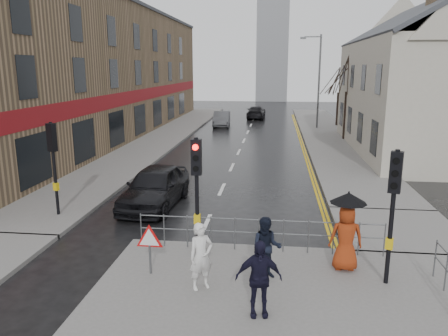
% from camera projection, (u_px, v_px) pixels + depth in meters
% --- Properties ---
extents(ground, '(120.00, 120.00, 0.00)m').
position_uv_depth(ground, '(190.00, 260.00, 12.54)').
color(ground, black).
rests_on(ground, ground).
extents(left_pavement, '(4.00, 44.00, 0.14)m').
position_uv_depth(left_pavement, '(166.00, 134.00, 35.52)').
color(left_pavement, '#605E5B').
rests_on(left_pavement, ground).
extents(right_pavement, '(4.00, 40.00, 0.14)m').
position_uv_depth(right_pavement, '(326.00, 133.00, 35.96)').
color(right_pavement, '#605E5B').
rests_on(right_pavement, ground).
extents(pavement_bridge_right, '(4.00, 4.20, 0.14)m').
position_uv_depth(pavement_bridge_right, '(397.00, 230.00, 14.67)').
color(pavement_bridge_right, '#605E5B').
rests_on(pavement_bridge_right, ground).
extents(building_left_terrace, '(8.00, 42.00, 10.00)m').
position_uv_depth(building_left_terrace, '(92.00, 72.00, 34.07)').
color(building_left_terrace, '#896C4F').
rests_on(building_left_terrace, ground).
extents(building_right_cream, '(9.00, 16.40, 10.10)m').
position_uv_depth(building_right_cream, '(431.00, 77.00, 27.49)').
color(building_right_cream, '#BEB6A5').
rests_on(building_right_cream, ground).
extents(church_tower, '(5.00, 5.00, 18.00)m').
position_uv_depth(church_tower, '(273.00, 44.00, 70.31)').
color(church_tower, gray).
rests_on(church_tower, ground).
extents(traffic_signal_near_left, '(0.28, 0.27, 3.40)m').
position_uv_depth(traffic_signal_near_left, '(197.00, 176.00, 12.15)').
color(traffic_signal_near_left, black).
rests_on(traffic_signal_near_left, near_pavement).
extents(traffic_signal_near_right, '(0.34, 0.33, 3.40)m').
position_uv_depth(traffic_signal_near_right, '(394.00, 194.00, 10.41)').
color(traffic_signal_near_right, black).
rests_on(traffic_signal_near_right, near_pavement).
extents(traffic_signal_far_left, '(0.34, 0.33, 3.40)m').
position_uv_depth(traffic_signal_far_left, '(53.00, 152.00, 15.52)').
color(traffic_signal_far_left, black).
rests_on(traffic_signal_far_left, left_pavement).
extents(guard_railing_front, '(7.14, 0.04, 1.00)m').
position_uv_depth(guard_railing_front, '(259.00, 227.00, 12.70)').
color(guard_railing_front, '#595B5E').
rests_on(guard_railing_front, near_pavement).
extents(warning_sign, '(0.80, 0.07, 1.35)m').
position_uv_depth(warning_sign, '(149.00, 241.00, 11.23)').
color(warning_sign, '#595B5E').
rests_on(warning_sign, near_pavement).
extents(street_lamp, '(1.83, 0.25, 8.00)m').
position_uv_depth(street_lamp, '(317.00, 75.00, 37.89)').
color(street_lamp, '#595B5E').
rests_on(street_lamp, right_pavement).
extents(tree_near, '(2.40, 2.40, 6.58)m').
position_uv_depth(tree_near, '(348.00, 71.00, 31.79)').
color(tree_near, black).
rests_on(tree_near, right_pavement).
extents(tree_far, '(2.40, 2.40, 5.64)m').
position_uv_depth(tree_far, '(339.00, 78.00, 39.64)').
color(tree_far, black).
rests_on(tree_far, right_pavement).
extents(pedestrian_a, '(0.72, 0.67, 1.66)m').
position_uv_depth(pedestrian_a, '(201.00, 256.00, 10.50)').
color(pedestrian_a, silver).
rests_on(pedestrian_a, near_pavement).
extents(pedestrian_b, '(0.79, 0.63, 1.60)m').
position_uv_depth(pedestrian_b, '(266.00, 248.00, 11.07)').
color(pedestrian_b, black).
rests_on(pedestrian_b, near_pavement).
extents(pedestrian_with_umbrella, '(0.96, 0.96, 2.13)m').
position_uv_depth(pedestrian_with_umbrella, '(347.00, 229.00, 11.44)').
color(pedestrian_with_umbrella, maroon).
rests_on(pedestrian_with_umbrella, near_pavement).
extents(pedestrian_d, '(1.06, 0.56, 1.72)m').
position_uv_depth(pedestrian_d, '(259.00, 278.00, 9.35)').
color(pedestrian_d, black).
rests_on(pedestrian_d, near_pavement).
extents(car_parked, '(2.17, 4.81, 1.60)m').
position_uv_depth(car_parked, '(155.00, 187.00, 17.25)').
color(car_parked, black).
rests_on(car_parked, ground).
extents(car_mid, '(1.74, 4.28, 1.38)m').
position_uv_depth(car_mid, '(222.00, 119.00, 40.72)').
color(car_mid, '#45464A').
rests_on(car_mid, ground).
extents(car_far, '(1.95, 4.64, 1.34)m').
position_uv_depth(car_far, '(256.00, 112.00, 46.81)').
color(car_far, black).
rests_on(car_far, ground).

